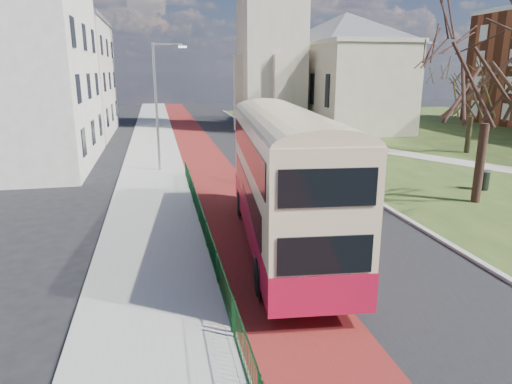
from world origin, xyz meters
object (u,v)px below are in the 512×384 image
object	(u,v)px
winter_tree_far	(474,87)
litter_bin	(483,180)
winter_tree_near	(494,57)
bus	(284,174)
streetlamp	(158,101)

from	to	relation	value
winter_tree_far	litter_bin	size ratio (longest dim) A/B	6.77
winter_tree_near	litter_bin	xyz separation A→B (m)	(2.00, 2.05, -6.49)
winter_tree_near	bus	bearing A→B (deg)	-161.42
winter_tree_near	litter_bin	bearing A→B (deg)	45.79
streetlamp	winter_tree_near	distance (m)	18.90
winter_tree_near	winter_tree_far	size ratio (longest dim) A/B	1.37
litter_bin	winter_tree_far	bearing A→B (deg)	57.30
winter_tree_far	bus	bearing A→B (deg)	-140.64
winter_tree_near	litter_bin	distance (m)	7.10
winter_tree_far	litter_bin	xyz separation A→B (m)	(-6.74, -10.50, -4.58)
streetlamp	winter_tree_far	xyz separation A→B (m)	(24.08, 1.80, 0.58)
winter_tree_far	litter_bin	bearing A→B (deg)	-122.70
streetlamp	bus	distance (m)	15.19
bus	winter_tree_far	xyz separation A→B (m)	(19.86, 16.29, 2.34)
streetlamp	winter_tree_far	size ratio (longest dim) A/B	1.08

